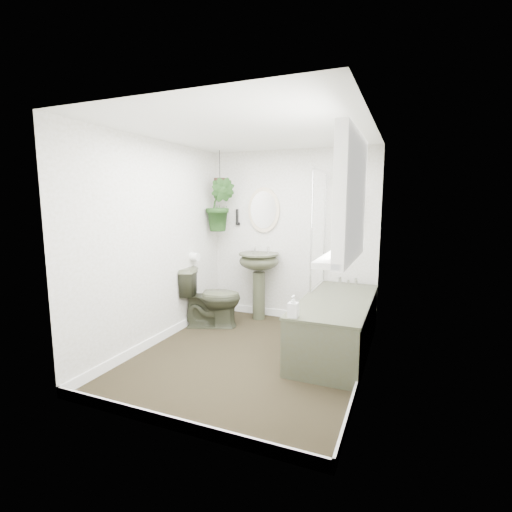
% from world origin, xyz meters
% --- Properties ---
extents(floor, '(2.30, 2.80, 0.02)m').
position_xyz_m(floor, '(0.00, 0.00, -0.01)').
color(floor, black).
rests_on(floor, ground).
extents(ceiling, '(2.30, 2.80, 0.02)m').
position_xyz_m(ceiling, '(0.00, 0.00, 2.31)').
color(ceiling, white).
rests_on(ceiling, ground).
extents(wall_back, '(2.30, 0.02, 2.30)m').
position_xyz_m(wall_back, '(0.00, 1.41, 1.15)').
color(wall_back, white).
rests_on(wall_back, ground).
extents(wall_front, '(2.30, 0.02, 2.30)m').
position_xyz_m(wall_front, '(0.00, -1.41, 1.15)').
color(wall_front, white).
rests_on(wall_front, ground).
extents(wall_left, '(0.02, 2.80, 2.30)m').
position_xyz_m(wall_left, '(-1.16, 0.00, 1.15)').
color(wall_left, white).
rests_on(wall_left, ground).
extents(wall_right, '(0.02, 2.80, 2.30)m').
position_xyz_m(wall_right, '(1.16, 0.00, 1.15)').
color(wall_right, white).
rests_on(wall_right, ground).
extents(skirting, '(2.30, 2.80, 0.10)m').
position_xyz_m(skirting, '(0.00, 0.00, 0.05)').
color(skirting, white).
rests_on(skirting, floor).
extents(bathtub, '(0.72, 1.72, 0.58)m').
position_xyz_m(bathtub, '(0.80, 0.50, 0.29)').
color(bathtub, '#393D2B').
rests_on(bathtub, floor).
extents(bath_screen, '(0.04, 0.72, 1.40)m').
position_xyz_m(bath_screen, '(0.47, 0.99, 1.28)').
color(bath_screen, silver).
rests_on(bath_screen, bathtub).
extents(shower_box, '(0.20, 0.10, 0.35)m').
position_xyz_m(shower_box, '(0.80, 1.34, 1.55)').
color(shower_box, white).
rests_on(shower_box, wall_back).
extents(oval_mirror, '(0.46, 0.03, 0.62)m').
position_xyz_m(oval_mirror, '(-0.39, 1.37, 1.50)').
color(oval_mirror, beige).
rests_on(oval_mirror, wall_back).
extents(wall_sconce, '(0.04, 0.04, 0.22)m').
position_xyz_m(wall_sconce, '(-0.79, 1.36, 1.40)').
color(wall_sconce, black).
rests_on(wall_sconce, wall_back).
extents(toilet_roll_holder, '(0.11, 0.11, 0.11)m').
position_xyz_m(toilet_roll_holder, '(-1.10, 0.70, 0.90)').
color(toilet_roll_holder, white).
rests_on(toilet_roll_holder, wall_left).
extents(window_recess, '(0.08, 1.00, 0.90)m').
position_xyz_m(window_recess, '(1.09, -0.70, 1.65)').
color(window_recess, white).
rests_on(window_recess, wall_right).
extents(window_sill, '(0.18, 1.00, 0.04)m').
position_xyz_m(window_sill, '(1.02, -0.70, 1.23)').
color(window_sill, white).
rests_on(window_sill, wall_right).
extents(window_blinds, '(0.01, 0.86, 0.76)m').
position_xyz_m(window_blinds, '(1.04, -0.70, 1.65)').
color(window_blinds, white).
rests_on(window_blinds, wall_right).
extents(toilet, '(0.86, 0.67, 0.77)m').
position_xyz_m(toilet, '(-0.85, 0.68, 0.38)').
color(toilet, '#393D2B').
rests_on(toilet, floor).
extents(pedestal_sink, '(0.58, 0.50, 0.93)m').
position_xyz_m(pedestal_sink, '(-0.39, 1.20, 0.47)').
color(pedestal_sink, '#393D2B').
rests_on(pedestal_sink, floor).
extents(sill_plant, '(0.22, 0.20, 0.22)m').
position_xyz_m(sill_plant, '(1.03, -0.40, 1.36)').
color(sill_plant, black).
rests_on(sill_plant, window_sill).
extents(hanging_plant, '(0.44, 0.38, 0.73)m').
position_xyz_m(hanging_plant, '(-0.94, 1.14, 1.57)').
color(hanging_plant, black).
rests_on(hanging_plant, ceiling).
extents(soap_bottle, '(0.09, 0.10, 0.20)m').
position_xyz_m(soap_bottle, '(0.55, -0.29, 0.68)').
color(soap_bottle, '#353232').
rests_on(soap_bottle, bathtub).
extents(hanging_pot, '(0.16, 0.16, 0.12)m').
position_xyz_m(hanging_pot, '(-0.94, 1.14, 1.87)').
color(hanging_pot, black).
rests_on(hanging_pot, ceiling).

